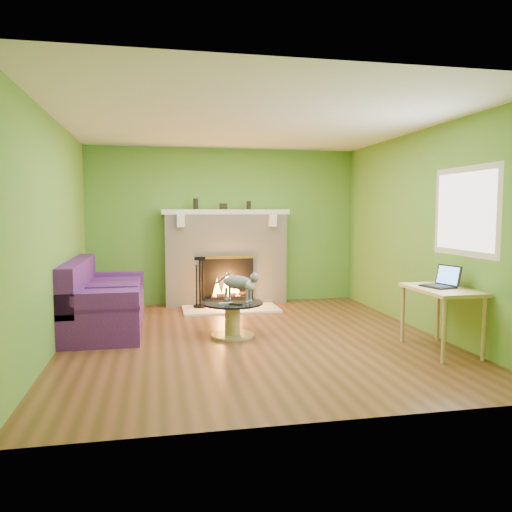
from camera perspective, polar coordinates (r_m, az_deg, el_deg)
The scene contains 22 objects.
floor at distance 6.20m, azimuth -0.43°, elevation -9.36°, with size 5.00×5.00×0.00m, color #543118.
ceiling at distance 6.09m, azimuth -0.45°, elevation 15.06°, with size 5.00×5.00×0.00m, color white.
wall_back at distance 8.47m, azimuth -3.64°, elevation 3.43°, with size 5.00×5.00×0.00m, color #5F9731.
wall_front at distance 3.58m, azimuth 7.15°, elevation 1.07°, with size 5.00×5.00×0.00m, color #5F9731.
wall_left at distance 6.00m, azimuth -22.06°, elevation 2.36°, with size 5.00×5.00×0.00m, color #5F9731.
wall_right at distance 6.80m, azimuth 18.55°, elevation 2.75°, with size 5.00×5.00×0.00m, color #5F9731.
window_frame at distance 6.02m, azimuth 22.81°, elevation 4.73°, with size 1.20×1.20×0.00m, color silver.
window_pane at distance 6.02m, azimuth 22.75°, elevation 4.73°, with size 1.06×1.06×0.00m, color white.
fireplace at distance 8.32m, azimuth -3.45°, elevation -0.24°, with size 2.10×0.46×1.58m.
hearth at distance 7.92m, azimuth -2.91°, elevation -6.04°, with size 1.50×0.75×0.03m, color beige.
mantel at distance 8.26m, azimuth -3.46°, elevation 5.05°, with size 2.10×0.28×0.08m, color silver.
sofa at distance 6.89m, azimuth -17.25°, elevation -5.08°, with size 0.92×2.05×0.92m.
coffee_table at distance 6.24m, azimuth -2.71°, elevation -6.92°, with size 0.76×0.76×0.43m.
desk at distance 5.90m, azimuth 20.44°, elevation -4.27°, with size 0.55×0.96×0.71m.
cat at distance 6.23m, azimuth -2.07°, elevation -3.44°, with size 0.22×0.61×0.38m, color slate, non-canonical shape.
remote_silver at distance 6.07m, azimuth -3.49°, elevation -5.42°, with size 0.17×0.04×0.02m, color gray.
remote_black at distance 6.03m, azimuth -2.27°, elevation -5.50°, with size 0.16×0.04×0.02m, color black.
laptop at distance 5.90m, azimuth 20.08°, elevation -2.18°, with size 0.29×0.33×0.25m, color black, non-canonical shape.
fire_tools at distance 7.95m, azimuth -6.42°, elevation -2.96°, with size 0.22×0.22×0.81m, color black, non-canonical shape.
mantel_vase_left at distance 8.24m, azimuth -6.91°, elevation 5.93°, with size 0.08×0.08×0.18m, color black.
mantel_vase_right at distance 8.36m, azimuth -0.84°, elevation 5.82°, with size 0.07×0.07×0.14m, color black.
mantel_box at distance 8.29m, azimuth -3.75°, elevation 5.68°, with size 0.12×0.08×0.10m, color black.
Camera 1 is at (-1.13, -5.89, 1.55)m, focal length 35.00 mm.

